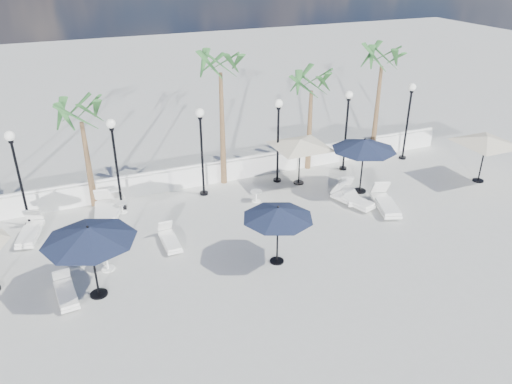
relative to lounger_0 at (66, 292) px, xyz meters
name	(u,v)px	position (x,y,z in m)	size (l,w,h in m)	color
ground	(264,276)	(6.01, -1.31, -0.21)	(100.00, 100.00, 0.00)	#B0B0AA
balustrade	(197,176)	(6.01, 6.19, 0.26)	(26.00, 0.30, 1.01)	white
lamppost_1	(17,166)	(-0.99, 5.19, 2.28)	(0.36, 0.36, 3.84)	black
lamppost_2	(115,152)	(2.51, 5.19, 2.28)	(0.36, 0.36, 3.84)	black
lamppost_3	(201,140)	(6.01, 5.19, 2.28)	(0.36, 0.36, 3.84)	black
lamppost_4	(278,129)	(9.51, 5.19, 2.28)	(0.36, 0.36, 3.84)	black
lamppost_5	(347,120)	(13.01, 5.19, 2.28)	(0.36, 0.36, 3.84)	black
lamppost_6	(409,111)	(16.51, 5.19, 2.28)	(0.36, 0.36, 3.84)	black
palm_1	(81,118)	(1.51, 5.99, 3.54)	(2.60, 2.60, 4.70)	brown
palm_2	(220,70)	(7.21, 5.99, 4.90)	(2.60, 2.60, 6.10)	brown
palm_3	(312,88)	(11.51, 5.99, 3.74)	(2.60, 2.60, 4.90)	brown
palm_4	(382,63)	(15.21, 5.99, 4.52)	(2.60, 2.60, 5.70)	brown
lounger_0	(66,292)	(0.00, 0.00, 0.00)	(0.69, 1.73, 0.63)	white
lounger_1	(113,209)	(2.14, 4.91, 0.01)	(1.20, 1.88, 0.67)	white
lounger_2	(170,240)	(3.66, 1.77, -0.01)	(0.55, 1.65, 0.62)	white
lounger_3	(30,232)	(-0.96, 4.24, 0.04)	(1.08, 2.06, 0.74)	white
lounger_4	(103,210)	(1.74, 4.91, 0.05)	(0.93, 2.12, 0.77)	white
lounger_5	(352,199)	(11.43, 1.90, 0.03)	(1.21, 2.04, 0.73)	white
lounger_6	(386,203)	(12.46, 1.03, 0.06)	(1.35, 2.27, 0.81)	white
lounger_7	(350,194)	(11.62, 2.37, 0.02)	(1.11, 1.94, 0.69)	white
side_table_0	(122,206)	(2.48, 4.89, 0.06)	(0.46, 0.46, 0.44)	white
side_table_1	(107,260)	(1.38, 1.06, 0.14)	(0.60, 0.60, 0.58)	white
side_table_2	(256,195)	(7.85, 3.69, 0.08)	(0.49, 0.49, 0.48)	white
parasol_navy_left	(89,234)	(0.93, -0.22, 1.96)	(2.80, 2.80, 2.47)	black
parasol_navy_mid	(278,213)	(6.77, -0.71, 1.68)	(2.40, 2.40, 2.15)	black
parasol_navy_right	(364,145)	(12.41, 2.82, 1.96)	(2.76, 2.76, 2.48)	black
parasol_cream_sq_a	(300,140)	(10.32, 4.60, 1.88)	(4.61, 4.61, 2.27)	black
parasol_cream_sq_b	(488,137)	(18.01, 1.62, 1.95)	(4.67, 4.67, 2.34)	black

